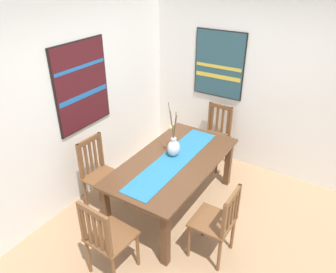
% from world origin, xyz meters
% --- Properties ---
extents(ground_plane, '(6.40, 6.40, 0.03)m').
position_xyz_m(ground_plane, '(0.00, 0.00, -0.01)').
color(ground_plane, '#A37F5B').
extents(wall_back, '(6.40, 0.12, 2.70)m').
position_xyz_m(wall_back, '(0.00, 1.86, 1.35)').
color(wall_back, silver).
rests_on(wall_back, ground_plane).
extents(wall_side, '(0.12, 6.40, 2.70)m').
position_xyz_m(wall_side, '(1.86, 0.00, 1.35)').
color(wall_side, silver).
rests_on(wall_side, ground_plane).
extents(dining_table, '(1.83, 0.97, 0.73)m').
position_xyz_m(dining_table, '(0.29, 0.61, 0.63)').
color(dining_table, '#51331E').
rests_on(dining_table, ground_plane).
extents(table_runner, '(1.69, 0.36, 0.01)m').
position_xyz_m(table_runner, '(0.29, 0.61, 0.73)').
color(table_runner, '#236B93').
rests_on(table_runner, dining_table).
extents(centerpiece_vase, '(0.24, 0.19, 0.68)m').
position_xyz_m(centerpiece_vase, '(0.38, 0.67, 0.85)').
color(centerpiece_vase, silver).
rests_on(centerpiece_vase, dining_table).
extents(chair_0, '(0.44, 0.44, 0.97)m').
position_xyz_m(chair_0, '(-0.17, 1.43, 0.51)').
color(chair_0, brown).
rests_on(chair_0, ground_plane).
extents(chair_1, '(0.42, 0.42, 0.91)m').
position_xyz_m(chair_1, '(-0.15, -0.20, 0.49)').
color(chair_1, brown).
rests_on(chair_1, ground_plane).
extents(chair_2, '(0.44, 0.44, 0.96)m').
position_xyz_m(chair_2, '(1.56, 0.61, 0.50)').
color(chair_2, brown).
rests_on(chair_2, ground_plane).
extents(chair_3, '(0.44, 0.44, 0.95)m').
position_xyz_m(chair_3, '(-0.95, 0.63, 0.50)').
color(chair_3, brown).
rests_on(chair_3, ground_plane).
extents(painting_on_back_wall, '(0.86, 0.05, 1.09)m').
position_xyz_m(painting_on_back_wall, '(0.06, 1.79, 1.54)').
color(painting_on_back_wall, black).
extents(painting_on_side_wall, '(0.05, 0.78, 0.99)m').
position_xyz_m(painting_on_side_wall, '(1.79, 0.73, 1.54)').
color(painting_on_side_wall, black).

